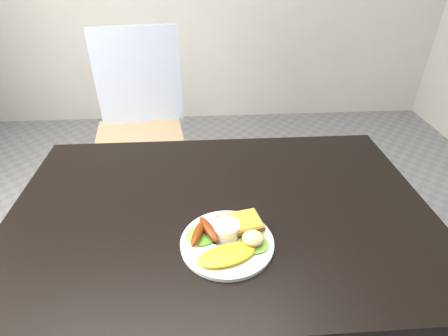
# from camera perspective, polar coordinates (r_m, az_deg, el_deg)

# --- Properties ---
(dining_table) EXTENTS (1.20, 0.80, 0.04)m
(dining_table) POSITION_cam_1_polar(r_m,az_deg,el_deg) (1.02, -0.51, -7.20)
(dining_table) COLOR black
(dining_table) RESTS_ON ground
(dining_chair) EXTENTS (0.53, 0.53, 0.06)m
(dining_chair) POSITION_cam_1_polar(r_m,az_deg,el_deg) (2.01, -13.53, 4.37)
(dining_chair) COLOR tan
(dining_chair) RESTS_ON ground
(person) EXTENTS (0.56, 0.39, 1.49)m
(person) POSITION_cam_1_polar(r_m,az_deg,el_deg) (1.42, 8.71, 5.64)
(person) COLOR navy
(person) RESTS_ON ground
(plate) EXTENTS (0.23, 0.23, 0.01)m
(plate) POSITION_cam_1_polar(r_m,az_deg,el_deg) (0.90, 0.51, -12.10)
(plate) COLOR white
(plate) RESTS_ON dining_table
(lettuce_left) EXTENTS (0.10, 0.10, 0.01)m
(lettuce_left) POSITION_cam_1_polar(r_m,az_deg,el_deg) (0.90, -3.64, -10.89)
(lettuce_left) COLOR #37941E
(lettuce_left) RESTS_ON plate
(lettuce_right) EXTENTS (0.10, 0.10, 0.01)m
(lettuce_right) POSITION_cam_1_polar(r_m,az_deg,el_deg) (0.88, 4.78, -12.12)
(lettuce_right) COLOR olive
(lettuce_right) RESTS_ON plate
(omelette) EXTENTS (0.16, 0.11, 0.02)m
(omelette) POSITION_cam_1_polar(r_m,az_deg,el_deg) (0.85, 0.41, -14.01)
(omelette) COLOR yellow
(omelette) RESTS_ON plate
(sausage_a) EXTENTS (0.05, 0.10, 0.02)m
(sausage_a) POSITION_cam_1_polar(r_m,az_deg,el_deg) (0.89, -4.23, -10.47)
(sausage_a) COLOR #70310F
(sausage_a) RESTS_ON lettuce_left
(sausage_b) EXTENTS (0.06, 0.10, 0.02)m
(sausage_b) POSITION_cam_1_polar(r_m,az_deg,el_deg) (0.89, -2.53, -9.94)
(sausage_b) COLOR maroon
(sausage_b) RESTS_ON lettuce_left
(ramekin) EXTENTS (0.09, 0.09, 0.04)m
(ramekin) POSITION_cam_1_polar(r_m,az_deg,el_deg) (0.89, 0.44, -10.07)
(ramekin) COLOR white
(ramekin) RESTS_ON plate
(toast_a) EXTENTS (0.08, 0.08, 0.01)m
(toast_a) POSITION_cam_1_polar(r_m,az_deg,el_deg) (0.93, 1.42, -9.23)
(toast_a) COLOR #905C2D
(toast_a) RESTS_ON plate
(toast_b) EXTENTS (0.10, 0.10, 0.01)m
(toast_b) POSITION_cam_1_polar(r_m,az_deg,el_deg) (0.91, 3.50, -8.81)
(toast_b) COLOR brown
(toast_b) RESTS_ON toast_a
(potato_salad) EXTENTS (0.06, 0.06, 0.03)m
(potato_salad) POSITION_cam_1_polar(r_m,az_deg,el_deg) (0.87, 4.75, -11.33)
(potato_salad) COLOR beige
(potato_salad) RESTS_ON lettuce_right
(fork) EXTENTS (0.13, 0.06, 0.00)m
(fork) POSITION_cam_1_polar(r_m,az_deg,el_deg) (0.89, -2.04, -12.00)
(fork) COLOR #ADAFB7
(fork) RESTS_ON plate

